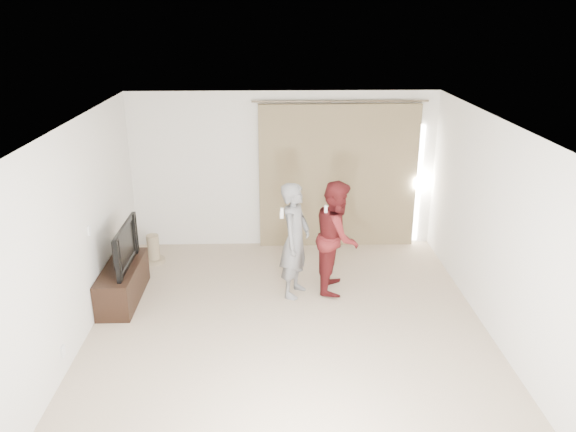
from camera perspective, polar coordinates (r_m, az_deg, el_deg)
The scene contains 10 objects.
floor at distance 7.26m, azimuth 0.05°, elevation -11.27°, with size 5.50×5.50×0.00m, color #BBA68C.
wall_back at distance 9.28m, azimuth -0.47°, elevation 4.64°, with size 5.00×0.04×2.60m, color white.
wall_left at distance 7.06m, azimuth -20.68°, elevation -1.83°, with size 0.04×5.50×2.60m.
ceiling at distance 6.31m, azimuth 0.05°, elevation 9.32°, with size 5.00×5.50×0.01m, color white.
curtain at distance 9.31m, azimuth 5.19°, elevation 3.98°, with size 2.80×0.11×2.46m.
tv_console at distance 8.12m, azimuth -16.43°, elevation -6.53°, with size 0.45×1.30×0.50m, color black.
tv at distance 7.90m, azimuth -16.82°, elevation -2.94°, with size 1.05×0.14×0.61m, color black.
scratching_post at distance 9.18m, azimuth -13.50°, elevation -3.50°, with size 0.34×0.34×0.46m.
person_man at distance 7.71m, azimuth 0.72°, elevation -2.48°, with size 0.59×0.70×1.64m.
person_woman at distance 7.90m, azimuth 5.02°, elevation -2.07°, with size 0.74×0.88×1.61m.
Camera 1 is at (-0.19, -6.19, 3.79)m, focal length 35.00 mm.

